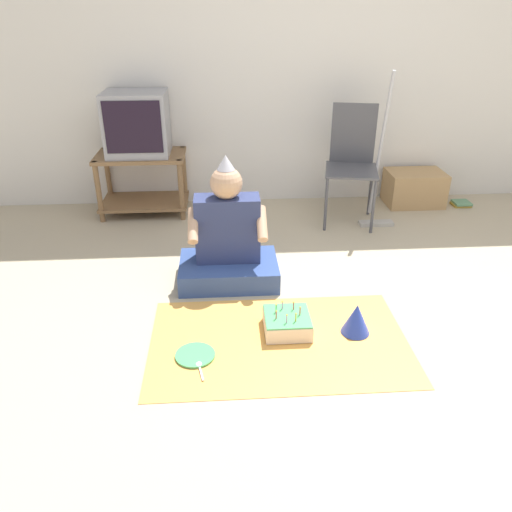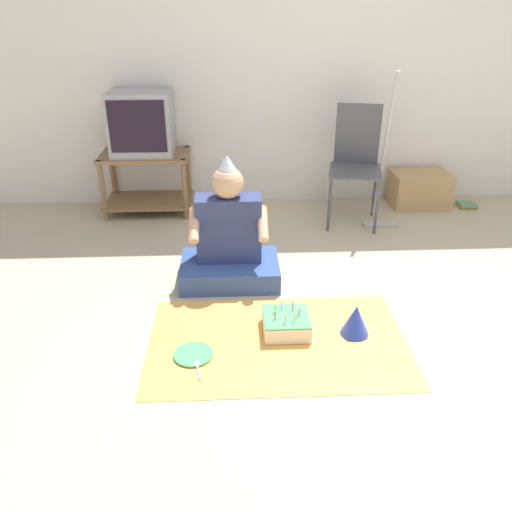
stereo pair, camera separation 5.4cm
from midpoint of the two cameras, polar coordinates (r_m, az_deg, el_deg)
The scene contains 14 objects.
ground_plane at distance 2.81m, azimuth 15.43°, elevation -10.09°, with size 16.00×16.00×0.00m, color tan.
wall_back at distance 4.53m, azimuth 7.90°, elevation 22.05°, with size 6.40×0.06×2.55m.
tv_stand at distance 4.43m, azimuth -13.16°, elevation 8.69°, with size 0.74×0.47×0.52m.
tv at distance 4.32m, azimuth -13.80°, elevation 14.49°, with size 0.50×0.43×0.50m.
folding_chair at distance 4.19m, azimuth 10.54°, elevation 11.03°, with size 0.49×0.51×0.94m.
cardboard_box_stack at distance 4.76m, azimuth 17.31°, elevation 7.44°, with size 0.50×0.35×0.30m.
dust_mop at distance 4.19m, azimuth 13.46°, elevation 8.20°, with size 0.28×0.27×1.21m.
book_pile at distance 4.90m, azimuth 22.10°, elevation 5.57°, with size 0.16×0.15×0.04m.
person_seated at distance 3.23m, azimuth -3.70°, elevation 1.41°, with size 0.64×0.43×0.83m.
party_cloth at distance 2.76m, azimuth 2.07°, elevation -9.68°, with size 1.40×0.86×0.01m.
birthday_cake at distance 2.81m, azimuth 3.02°, elevation -7.64°, with size 0.25×0.25×0.15m.
party_hat_blue at distance 2.82m, azimuth 10.85°, elevation -7.05°, with size 0.16×0.16×0.18m.
paper_plate at distance 2.67m, azimuth -7.56°, elevation -11.20°, with size 0.21×0.21×0.01m.
plastic_spoon_near at distance 2.59m, azimuth -7.08°, elevation -12.42°, with size 0.05×0.14×0.01m.
Camera 1 is at (-0.91, -2.09, 1.65)m, focal length 35.00 mm.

